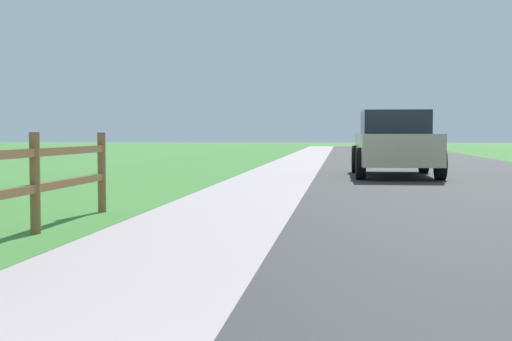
{
  "coord_description": "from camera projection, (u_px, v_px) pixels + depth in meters",
  "views": [
    {
      "loc": [
        0.65,
        -0.35,
        1.08
      ],
      "look_at": [
        -0.58,
        9.88,
        0.54
      ],
      "focal_mm": 50.1,
      "sensor_mm": 36.0,
      "label": 1
    }
  ],
  "objects": [
    {
      "name": "parked_suv_beige",
      "position": [
        395.0,
        143.0,
        18.03
      ],
      "size": [
        2.11,
        4.68,
        1.65
      ],
      "color": "#C6B793",
      "rests_on": "ground"
    },
    {
      "name": "curb_concrete",
      "position": [
        247.0,
        161.0,
        27.61
      ],
      "size": [
        6.0,
        66.0,
        0.01
      ],
      "primitive_type": "cube",
      "color": "#AC9B9E",
      "rests_on": "ground"
    },
    {
      "name": "road_asphalt",
      "position": [
        418.0,
        162.0,
        26.83
      ],
      "size": [
        7.0,
        66.0,
        0.01
      ],
      "primitive_type": "cube",
      "color": "#323232",
      "rests_on": "ground"
    },
    {
      "name": "grass_verge",
      "position": [
        209.0,
        161.0,
        27.79
      ],
      "size": [
        5.0,
        66.0,
        0.0
      ],
      "primitive_type": "cube",
      "color": "#418035",
      "rests_on": "ground"
    },
    {
      "name": "ground_plane",
      "position": [
        323.0,
        164.0,
        25.27
      ],
      "size": [
        120.0,
        120.0,
        0.0
      ],
      "primitive_type": "plane",
      "color": "#418035"
    }
  ]
}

